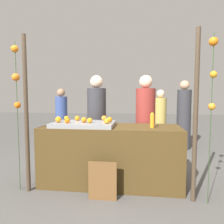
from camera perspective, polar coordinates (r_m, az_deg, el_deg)
ground_plane at (r=3.33m, az=-0.34°, el=-18.96°), size 24.00×24.00×0.00m
stall_counter at (r=3.18m, az=-0.34°, el=-11.73°), size 2.05×0.74×0.87m
orange_tray at (r=3.11m, az=-7.81°, el=-3.34°), size 0.90×0.59×0.06m
orange_0 at (r=3.37m, az=-12.52°, el=-1.66°), size 0.07×0.07×0.07m
orange_1 at (r=3.06m, az=-7.79°, el=-2.14°), size 0.08×0.08×0.08m
orange_2 at (r=3.14m, az=-14.66°, el=-2.01°), size 0.09×0.09×0.09m
orange_3 at (r=3.06m, az=-0.67°, el=-2.13°), size 0.08×0.08×0.08m
orange_4 at (r=2.90m, az=-1.46°, el=-2.52°), size 0.08×0.08×0.08m
orange_5 at (r=3.28m, az=-9.61°, el=-1.74°), size 0.08×0.08×0.08m
orange_6 at (r=3.03m, az=-12.28°, el=-2.34°), size 0.07×0.07×0.07m
orange_7 at (r=2.99m, az=-6.17°, el=-2.32°), size 0.08×0.08×0.08m
orange_8 at (r=3.26m, az=-2.23°, el=-1.68°), size 0.08×0.08×0.08m
juice_bottle at (r=2.97m, az=11.08°, el=-2.37°), size 0.06×0.06×0.21m
chalkboard_sign at (r=2.76m, az=-2.65°, el=-18.63°), size 0.36×0.03×0.51m
vendor_left at (r=3.75m, az=-4.25°, el=-3.78°), size 0.34×0.34×1.69m
vendor_right at (r=3.66m, az=9.20°, el=-4.09°), size 0.34×0.34×1.68m
crowd_person_0 at (r=5.48m, az=-13.80°, el=-2.12°), size 0.30×0.30×1.51m
crowd_person_1 at (r=5.43m, az=19.27°, el=-1.34°), size 0.34×0.34×1.70m
crowd_person_2 at (r=5.25m, az=13.19°, el=-2.58°), size 0.29×0.29×1.47m
canopy_post_left at (r=3.03m, az=-22.64°, el=-0.68°), size 0.06×0.06×2.14m
canopy_post_right at (r=2.72m, az=22.15°, el=-1.22°), size 0.06×0.06×2.14m
garland_strand_left at (r=3.10m, az=-25.07°, el=8.80°), size 0.10×0.11×2.05m
garland_strand_right at (r=2.72m, az=26.17°, el=10.36°), size 0.11×0.10×2.05m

